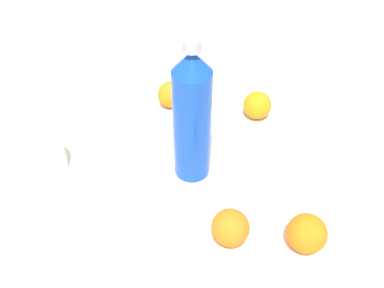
{
  "coord_description": "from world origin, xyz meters",
  "views": [
    {
      "loc": [
        0.09,
        -0.59,
        0.65
      ],
      "look_at": [
        0.02,
        0.02,
        0.08
      ],
      "focal_mm": 37.03,
      "sensor_mm": 36.0,
      "label": 1
    }
  ],
  "objects": [
    {
      "name": "ceramic_bowl",
      "position": [
        -0.32,
        -0.02,
        0.03
      ],
      "size": [
        0.11,
        0.11,
        0.05
      ],
      "primitive_type": "cylinder",
      "color": "white",
      "rests_on": "ground_plane"
    },
    {
      "name": "orange_0",
      "position": [
        0.25,
        -0.15,
        0.04
      ],
      "size": [
        0.07,
        0.07,
        0.07
      ],
      "primitive_type": "sphere",
      "color": "orange",
      "rests_on": "ground_plane"
    },
    {
      "name": "orange_3",
      "position": [
        -0.07,
        0.25,
        0.04
      ],
      "size": [
        0.07,
        0.07,
        0.07
      ],
      "primitive_type": "sphere",
      "color": "orange",
      "rests_on": "ground_plane"
    },
    {
      "name": "orange_1",
      "position": [
        0.16,
        0.23,
        0.04
      ],
      "size": [
        0.07,
        0.07,
        0.07
      ],
      "primitive_type": "sphere",
      "color": "orange",
      "rests_on": "ground_plane"
    },
    {
      "name": "water_bottle",
      "position": [
        0.02,
        0.02,
        0.15
      ],
      "size": [
        0.08,
        0.08,
        0.32
      ],
      "rotation": [
        0.0,
        0.0,
        4.49
      ],
      "color": "blue",
      "rests_on": "ground_plane"
    },
    {
      "name": "orange_2",
      "position": [
        0.11,
        -0.15,
        0.04
      ],
      "size": [
        0.07,
        0.07,
        0.07
      ],
      "primitive_type": "sphere",
      "color": "orange",
      "rests_on": "ground_plane"
    },
    {
      "name": "ground_plane",
      "position": [
        0.0,
        0.0,
        0.0
      ],
      "size": [
        2.4,
        2.4,
        0.0
      ],
      "primitive_type": "plane",
      "color": "silver"
    }
  ]
}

